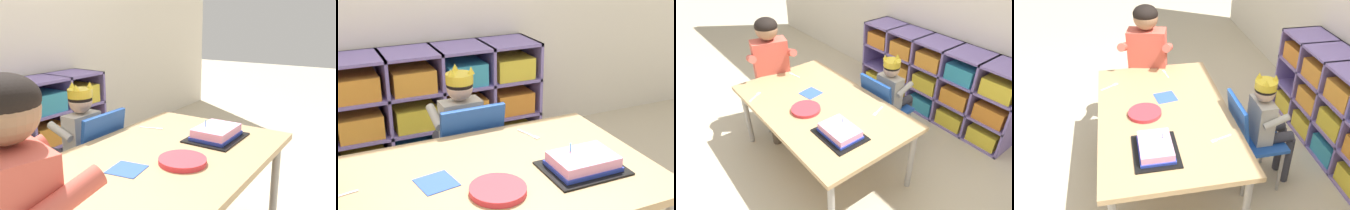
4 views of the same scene
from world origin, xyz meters
TOP-DOWN VIEW (x-y plane):
  - ground at (0.00, 0.00)m, footprint 16.00×16.00m
  - storage_cubby_shelf at (0.06, 1.35)m, footprint 1.75×0.36m
  - activity_table at (0.00, 0.00)m, footprint 1.37×0.84m
  - classroom_chair_blue at (0.12, 0.55)m, footprint 0.36×0.35m
  - child_with_crown at (0.12, 0.67)m, footprint 0.30×0.31m
  - classroom_chair_adult_side at (-0.79, -0.01)m, footprint 0.39×0.37m
  - adult_helper_seated at (-0.68, -0.04)m, footprint 0.47×0.45m
  - birthday_cake_on_tray at (0.38, -0.10)m, footprint 0.32×0.25m
  - paper_plate_stack at (-0.00, -0.13)m, footprint 0.21×0.21m
  - paper_napkin_square at (-0.19, 0.04)m, footprint 0.16×0.16m
  - fork_at_table_front_edge at (0.34, 0.28)m, footprint 0.06×0.14m
  - fork_beside_plate_stack at (-0.54, 0.09)m, footprint 0.13×0.04m
  - fork_scattered_mid_table at (-0.41, -0.33)m, footprint 0.09×0.13m

SIDE VIEW (x-z plane):
  - ground at x=0.00m, z-range 0.00..0.00m
  - storage_cubby_shelf at x=0.06m, z-range -0.02..0.74m
  - classroom_chair_blue at x=0.12m, z-range 0.06..0.75m
  - classroom_chair_adult_side at x=-0.79m, z-range 0.08..0.85m
  - child_with_crown at x=0.12m, z-range 0.11..0.95m
  - activity_table at x=0.00m, z-range 0.24..0.82m
  - paper_napkin_square at x=-0.19m, z-range 0.58..0.58m
  - fork_at_table_front_edge at x=0.34m, z-range 0.58..0.58m
  - fork_scattered_mid_table at x=-0.41m, z-range 0.58..0.58m
  - fork_beside_plate_stack at x=-0.54m, z-range 0.58..0.58m
  - paper_plate_stack at x=0.00m, z-range 0.58..0.60m
  - birthday_cake_on_tray at x=0.38m, z-range 0.55..0.65m
  - adult_helper_seated at x=-0.68m, z-range 0.13..1.19m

